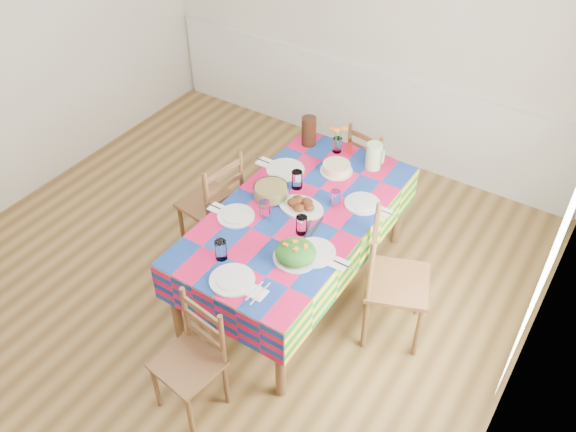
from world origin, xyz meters
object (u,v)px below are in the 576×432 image
object	(u,v)px
chair_near	(192,360)
chair_left	(214,205)
meat_platter	(301,205)
chair_far	(370,165)
green_pitcher	(374,156)
tea_pitcher	(309,131)
dining_table	(297,221)
chair_right	(391,281)

from	to	relation	value
chair_near	chair_left	xyz separation A→B (m)	(-0.79, 1.24, 0.06)
meat_platter	chair_far	size ratio (longest dim) A/B	0.41
green_pitcher	tea_pitcher	distance (m)	0.60
green_pitcher	chair_far	xyz separation A→B (m)	(-0.22, 0.46, -0.46)
meat_platter	tea_pitcher	xyz separation A→B (m)	(-0.39, 0.75, 0.10)
chair_far	chair_left	distance (m)	1.48
green_pitcher	tea_pitcher	world-z (taller)	tea_pitcher
green_pitcher	chair_near	xyz separation A→B (m)	(-0.21, -2.04, -0.45)
tea_pitcher	chair_near	xyz separation A→B (m)	(0.40, -2.05, -0.46)
meat_platter	green_pitcher	xyz separation A→B (m)	(0.21, 0.74, 0.08)
dining_table	green_pitcher	world-z (taller)	green_pitcher
chair_far	meat_platter	bearing A→B (deg)	99.29
meat_platter	chair_far	xyz separation A→B (m)	(-0.01, 1.20, -0.37)
tea_pitcher	chair_left	xyz separation A→B (m)	(-0.40, -0.81, -0.41)
meat_platter	chair_near	world-z (taller)	chair_near
tea_pitcher	chair_left	distance (m)	0.99
chair_near	meat_platter	bearing A→B (deg)	98.42
chair_far	green_pitcher	bearing A→B (deg)	124.33
dining_table	green_pitcher	xyz separation A→B (m)	(0.21, 0.79, 0.19)
tea_pitcher	chair_near	world-z (taller)	tea_pitcher
green_pitcher	chair_left	xyz separation A→B (m)	(-1.00, -0.80, -0.39)
chair_near	green_pitcher	bearing A→B (deg)	92.46
tea_pitcher	chair_left	bearing A→B (deg)	-116.12
tea_pitcher	chair_near	bearing A→B (deg)	-79.05
chair_near	chair_far	world-z (taller)	chair_near
green_pitcher	chair_near	bearing A→B (deg)	-95.74
chair_near	chair_far	xyz separation A→B (m)	(-0.01, 2.50, -0.01)
tea_pitcher	chair_right	size ratio (longest dim) A/B	0.24
chair_far	chair_left	xyz separation A→B (m)	(-0.78, -1.26, 0.06)
dining_table	chair_right	world-z (taller)	chair_right
meat_platter	chair_near	distance (m)	1.35
dining_table	meat_platter	world-z (taller)	meat_platter
chair_left	chair_near	bearing A→B (deg)	40.38
chair_near	chair_right	world-z (taller)	chair_right
chair_right	dining_table	bearing A→B (deg)	67.43
chair_near	chair_far	size ratio (longest dim) A/B	1.02
meat_platter	chair_right	bearing A→B (deg)	-5.08
meat_platter	dining_table	bearing A→B (deg)	-90.86
chair_left	chair_right	world-z (taller)	chair_right
chair_far	chair_right	bearing A→B (deg)	131.03
meat_platter	chair_near	bearing A→B (deg)	-89.78
tea_pitcher	chair_far	world-z (taller)	tea_pitcher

